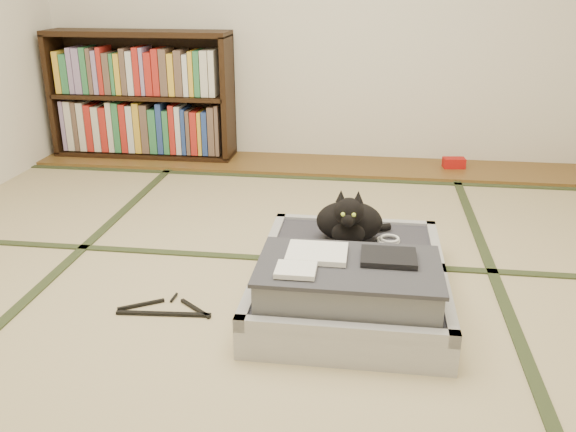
# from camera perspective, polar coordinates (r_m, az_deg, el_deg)

# --- Properties ---
(floor) EXTENTS (4.50, 4.50, 0.00)m
(floor) POSITION_cam_1_polar(r_m,az_deg,el_deg) (2.61, -2.16, -7.86)
(floor) COLOR tan
(floor) RESTS_ON ground
(wood_strip) EXTENTS (4.00, 0.50, 0.02)m
(wood_strip) POSITION_cam_1_polar(r_m,az_deg,el_deg) (4.44, 2.26, 4.83)
(wood_strip) COLOR brown
(wood_strip) RESTS_ON ground
(red_item) EXTENTS (0.16, 0.11, 0.07)m
(red_item) POSITION_cam_1_polar(r_m,az_deg,el_deg) (4.48, 15.26, 4.82)
(red_item) COLOR #AA110D
(red_item) RESTS_ON wood_strip
(tatami_borders) EXTENTS (4.00, 4.50, 0.01)m
(tatami_borders) POSITION_cam_1_polar(r_m,az_deg,el_deg) (3.04, -0.57, -3.29)
(tatami_borders) COLOR #2D381E
(tatami_borders) RESTS_ON ground
(bookcase) EXTENTS (1.34, 0.31, 0.92)m
(bookcase) POSITION_cam_1_polar(r_m,az_deg,el_deg) (4.70, -13.51, 10.71)
(bookcase) COLOR black
(bookcase) RESTS_ON wood_strip
(suitcase) EXTENTS (0.78, 1.04, 0.31)m
(suitcase) POSITION_cam_1_polar(r_m,az_deg,el_deg) (2.55, 5.79, -5.97)
(suitcase) COLOR #ABABB0
(suitcase) RESTS_ON floor
(cat) EXTENTS (0.35, 0.35, 0.28)m
(cat) POSITION_cam_1_polar(r_m,az_deg,el_deg) (2.75, 5.77, -0.51)
(cat) COLOR black
(cat) RESTS_ON suitcase
(cable_coil) EXTENTS (0.11, 0.11, 0.03)m
(cable_coil) POSITION_cam_1_polar(r_m,az_deg,el_deg) (2.82, 9.41, -2.20)
(cable_coil) COLOR white
(cable_coil) RESTS_ON suitcase
(hanger) EXTENTS (0.40, 0.19, 0.01)m
(hanger) POSITION_cam_1_polar(r_m,az_deg,el_deg) (2.57, -11.34, -8.60)
(hanger) COLOR black
(hanger) RESTS_ON floor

